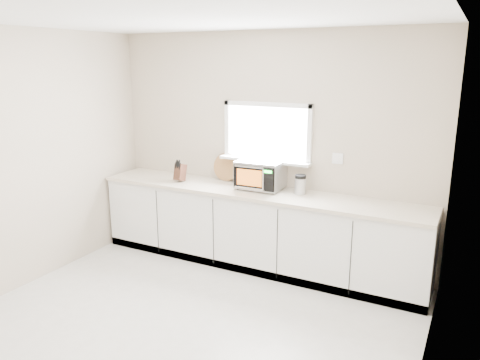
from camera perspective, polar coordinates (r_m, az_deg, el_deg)
The scene contains 8 objects.
ground at distance 4.39m, azimuth -8.30°, elevation -18.34°, with size 4.00×4.00×0.00m, color beige.
back_wall at distance 5.52m, azimuth 3.35°, elevation 3.91°, with size 4.00×0.17×2.70m.
cabinets at distance 5.51m, azimuth 1.93°, elevation -6.07°, with size 3.92×0.60×0.88m, color white.
countertop at distance 5.36m, azimuth 1.93°, elevation -1.49°, with size 3.92×0.64×0.04m, color beige.
microwave at distance 5.39m, azimuth 2.51°, elevation 0.73°, with size 0.53×0.44×0.33m.
knife_block at distance 5.77m, azimuth -7.32°, elevation 0.99°, with size 0.10×0.20×0.28m.
cutting_board at distance 5.76m, azimuth -1.70°, elevation 1.60°, with size 0.34×0.34×0.02m, color #A3653F.
coffee_grinder at distance 5.23m, azimuth 7.37°, elevation -0.52°, with size 0.13×0.13×0.22m.
Camera 1 is at (2.22, -2.96, 2.36)m, focal length 35.00 mm.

